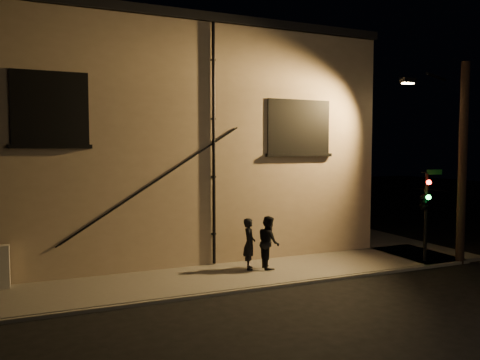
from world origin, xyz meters
name	(u,v)px	position (x,y,z in m)	size (l,w,h in m)	color
ground	(301,284)	(0.00, 0.00, 0.00)	(90.00, 90.00, 0.00)	black
sidewalk	(272,250)	(1.22, 4.39, 0.06)	(21.00, 16.00, 0.12)	#5B5752
building	(143,144)	(-3.00, 8.99, 4.40)	(16.20, 12.23, 8.80)	tan
pedestrian_a	(249,244)	(-0.92, 1.89, 0.98)	(0.63, 0.41, 1.72)	black
pedestrian_b	(269,242)	(-0.27, 1.72, 1.01)	(0.87, 0.68, 1.79)	black
traffic_signal	(424,200)	(5.20, 0.33, 2.34)	(1.27, 1.95, 3.30)	black
streetlamp_pole	(459,158)	(6.57, 0.09, 3.85)	(2.03, 1.39, 7.26)	black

